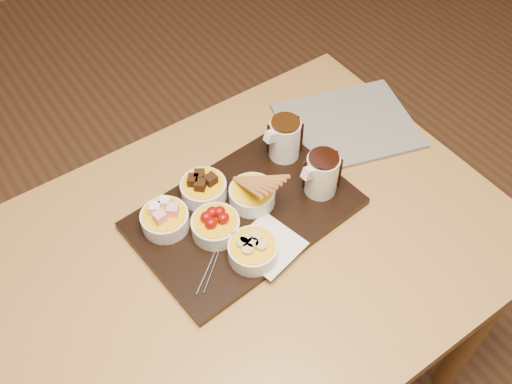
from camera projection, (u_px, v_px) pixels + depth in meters
dining_table at (228, 282)px, 1.24m from camera, size 1.20×0.80×0.75m
serving_board at (245, 213)px, 1.22m from camera, size 0.48×0.34×0.02m
napkin at (268, 245)px, 1.16m from camera, size 0.14×0.14×0.00m
bowl_marshmallows at (165, 220)px, 1.18m from camera, size 0.10×0.10×0.04m
bowl_cake at (204, 189)px, 1.23m from camera, size 0.10×0.10×0.04m
bowl_strawberries at (216, 226)px, 1.17m from camera, size 0.10×0.10×0.04m
bowl_biscotti at (252, 195)px, 1.22m from camera, size 0.10×0.10×0.04m
bowl_bananas at (253, 251)px, 1.13m from camera, size 0.10×0.10×0.04m
pitcher_dark_chocolate at (322, 175)px, 1.22m from camera, size 0.08×0.08×0.10m
pitcher_milk_chocolate at (285, 139)px, 1.28m from camera, size 0.08×0.08×0.10m
fondue_skewers at (220, 241)px, 1.16m from camera, size 0.18×0.23×0.01m
newspaper at (347, 125)px, 1.40m from camera, size 0.38×0.34×0.01m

